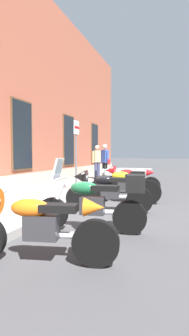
% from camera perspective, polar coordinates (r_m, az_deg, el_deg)
% --- Properties ---
extents(ground_plane, '(140.00, 140.00, 0.00)m').
position_cam_1_polar(ground_plane, '(6.62, -4.81, -9.31)').
color(ground_plane, '#38383A').
extents(sidewalk, '(33.23, 2.90, 0.16)m').
position_cam_1_polar(sidewalk, '(7.32, -15.31, -7.59)').
color(sidewalk, gray).
rests_on(sidewalk, ground_plane).
extents(motorcycle_orange_sport, '(0.73, 2.10, 0.98)m').
position_cam_1_polar(motorcycle_orange_sport, '(3.50, -13.88, -11.69)').
color(motorcycle_orange_sport, black).
rests_on(motorcycle_orange_sport, ground_plane).
extents(motorcycle_green_touring, '(0.69, 2.07, 1.35)m').
position_cam_1_polar(motorcycle_green_touring, '(4.70, 0.35, -7.47)').
color(motorcycle_green_touring, black).
rests_on(motorcycle_green_touring, ground_plane).
extents(motorcycle_black_sport, '(0.64, 2.14, 1.04)m').
position_cam_1_polar(motorcycle_black_sport, '(6.31, 2.29, -4.71)').
color(motorcycle_black_sport, black).
rests_on(motorcycle_black_sport, ground_plane).
extents(motorcycle_yellow_naked, '(0.62, 2.14, 0.98)m').
position_cam_1_polar(motorcycle_yellow_naked, '(7.57, 6.47, -3.98)').
color(motorcycle_yellow_naked, black).
rests_on(motorcycle_yellow_naked, ground_plane).
extents(motorcycle_red_sport, '(0.62, 2.14, 1.01)m').
position_cam_1_polar(motorcycle_red_sport, '(9.15, 7.30, -2.35)').
color(motorcycle_red_sport, black).
rests_on(motorcycle_red_sport, ground_plane).
extents(pedestrian_blue_top, '(0.47, 0.56, 1.71)m').
position_cam_1_polar(pedestrian_blue_top, '(11.92, 2.32, 1.71)').
color(pedestrian_blue_top, black).
rests_on(pedestrian_blue_top, sidewalk).
extents(pedestrian_tan_coat, '(0.49, 0.40, 1.70)m').
position_cam_1_polar(pedestrian_tan_coat, '(12.96, 0.60, 1.80)').
color(pedestrian_tan_coat, '#2D3351').
rests_on(pedestrian_tan_coat, sidewalk).
extents(parking_sign, '(0.36, 0.07, 2.40)m').
position_cam_1_polar(parking_sign, '(8.58, -4.10, 5.03)').
color(parking_sign, '#4C4C51').
rests_on(parking_sign, sidewalk).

